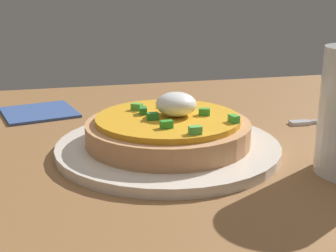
% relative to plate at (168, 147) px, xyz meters
% --- Properties ---
extents(dining_table, '(1.16, 0.89, 0.03)m').
position_rel_plate_xyz_m(dining_table, '(-0.04, 0.05, -0.02)').
color(dining_table, olive).
rests_on(dining_table, ground).
extents(plate, '(0.26, 0.26, 0.01)m').
position_rel_plate_xyz_m(plate, '(0.00, 0.00, 0.00)').
color(plate, silver).
rests_on(plate, dining_table).
extents(pizza, '(0.19, 0.19, 0.06)m').
position_rel_plate_xyz_m(pizza, '(-0.00, 0.00, 0.02)').
color(pizza, tan).
rests_on(pizza, plate).
extents(fork, '(0.11, 0.02, 0.01)m').
position_rel_plate_xyz_m(fork, '(-0.23, -0.06, -0.00)').
color(fork, '#B7B7BC').
rests_on(fork, dining_table).
extents(napkin, '(0.12, 0.12, 0.00)m').
position_rel_plate_xyz_m(napkin, '(0.15, -0.21, -0.00)').
color(napkin, '#37518E').
rests_on(napkin, dining_table).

